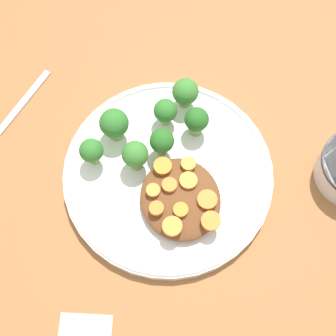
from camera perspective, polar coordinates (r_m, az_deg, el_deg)
ground_plane at (r=0.66m, az=0.00°, el=-1.06°), size 4.00×4.00×0.00m
plate at (r=0.65m, az=0.00°, el=-0.70°), size 0.29×0.29×0.02m
stew_mound at (r=0.62m, az=1.53°, el=-3.74°), size 0.12×0.11×0.02m
broccoli_floret_0 at (r=0.66m, az=2.13°, el=9.19°), size 0.04×0.04×0.05m
broccoli_floret_1 at (r=0.62m, az=-0.72°, el=3.24°), size 0.03×0.03×0.05m
broccoli_floret_2 at (r=0.64m, az=-6.57°, el=5.34°), size 0.04×0.04×0.06m
broccoli_floret_3 at (r=0.64m, az=3.50°, el=5.76°), size 0.03×0.03×0.05m
broccoli_floret_4 at (r=0.65m, az=-0.32°, el=6.91°), size 0.03×0.03×0.05m
broccoli_floret_5 at (r=0.63m, az=-9.30°, el=2.04°), size 0.03×0.03×0.05m
broccoli_floret_6 at (r=0.62m, az=-4.01°, el=1.56°), size 0.04×0.04×0.05m
carrot_slice_0 at (r=0.60m, az=2.02°, el=-4.99°), size 0.02×0.02×0.01m
carrot_slice_1 at (r=0.62m, az=2.50°, el=0.54°), size 0.02×0.02×0.00m
carrot_slice_2 at (r=0.60m, az=-1.42°, el=-4.94°), size 0.02×0.02×0.01m
carrot_slice_3 at (r=0.61m, az=0.18°, el=-2.09°), size 0.02×0.02×0.01m
carrot_slice_4 at (r=0.59m, az=0.52°, el=-7.12°), size 0.03×0.03×0.01m
carrot_slice_5 at (r=0.60m, az=4.81°, el=-3.85°), size 0.03×0.03×0.01m
carrot_slice_6 at (r=0.62m, az=-0.60°, el=0.07°), size 0.02×0.02×0.01m
carrot_slice_7 at (r=0.60m, az=-1.82°, el=-2.72°), size 0.02×0.02×0.01m
carrot_slice_8 at (r=0.59m, az=5.25°, el=-6.44°), size 0.03×0.03×0.01m
carrot_slice_9 at (r=0.61m, az=2.50°, el=-1.53°), size 0.02×0.02×0.01m
fork at (r=0.73m, az=-19.79°, el=4.39°), size 0.15×0.15×0.01m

